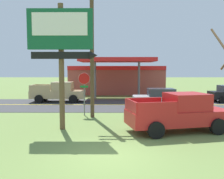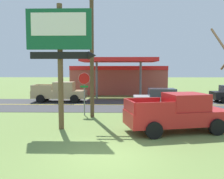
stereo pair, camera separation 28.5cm
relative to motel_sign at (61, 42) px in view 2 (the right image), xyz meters
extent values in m
plane|color=olive|center=(2.55, -3.96, -4.57)|extent=(180.00, 180.00, 0.00)
cube|color=#3D3D3F|center=(2.55, 9.04, -4.56)|extent=(140.00, 8.00, 0.02)
cube|color=gold|center=(2.55, 9.04, -4.55)|extent=(126.00, 0.20, 0.01)
cylinder|color=brown|center=(-0.07, 0.14, -1.30)|extent=(0.28, 0.28, 6.55)
cube|color=#145633|center=(-0.07, -0.04, 0.65)|extent=(3.35, 0.16, 2.05)
cube|color=white|center=(-0.07, -0.13, 0.90)|extent=(2.81, 0.03, 1.15)
cube|color=black|center=(-0.07, -0.04, -0.67)|extent=(3.01, 0.12, 0.36)
cone|color=black|center=(1.64, -0.04, -0.67)|extent=(0.40, 0.44, 0.44)
cylinder|color=slate|center=(0.64, 4.04, -3.47)|extent=(0.08, 0.08, 2.20)
cylinder|color=red|center=(0.64, 4.01, -2.02)|extent=(0.76, 0.03, 0.76)
cylinder|color=white|center=(0.64, 4.03, -2.02)|extent=(0.80, 0.01, 0.80)
cube|color=#19722D|center=(0.64, 4.01, -2.57)|extent=(0.56, 0.03, 0.14)
cylinder|color=brown|center=(1.25, 3.38, 0.13)|extent=(0.26, 0.26, 9.39)
cylinder|color=brown|center=(8.50, 0.99, 0.18)|extent=(0.38, 1.77, 1.60)
cube|color=#A84C42|center=(3.03, 20.05, -2.77)|extent=(12.00, 6.00, 3.60)
cube|color=red|center=(3.03, 17.00, -1.22)|extent=(12.00, 0.12, 0.50)
cube|color=red|center=(3.03, 14.05, -0.37)|extent=(8.00, 5.00, 0.40)
cylinder|color=slate|center=(0.63, 14.05, -2.47)|extent=(0.24, 0.24, 4.20)
cylinder|color=slate|center=(5.43, 14.05, -2.47)|extent=(0.24, 0.24, 4.20)
cube|color=red|center=(5.96, -0.32, -3.81)|extent=(5.51, 3.07, 0.72)
cube|color=red|center=(6.40, -0.22, -3.03)|extent=(2.25, 2.18, 0.84)
cube|color=#28333D|center=(7.27, -0.03, -3.03)|extent=(0.47, 1.64, 0.71)
cube|color=red|center=(4.27, 0.23, -3.17)|extent=(1.93, 0.55, 0.56)
cube|color=red|center=(4.68, -1.56, -3.17)|extent=(1.93, 0.55, 0.56)
cube|color=red|center=(3.52, -0.88, -3.17)|extent=(0.53, 1.86, 0.56)
cylinder|color=black|center=(7.32, 0.99, -4.17)|extent=(0.84, 0.45, 0.80)
cylinder|color=black|center=(7.75, -0.92, -4.17)|extent=(0.84, 0.45, 0.80)
cylinder|color=black|center=(4.17, 0.27, -4.17)|extent=(0.84, 0.45, 0.80)
cylinder|color=black|center=(4.61, -1.64, -4.17)|extent=(0.84, 0.45, 0.80)
cube|color=tan|center=(-2.76, 11.04, -3.81)|extent=(5.20, 1.96, 0.72)
cube|color=tan|center=(-2.31, 11.04, -3.03)|extent=(1.90, 1.80, 0.84)
cube|color=#28333D|center=(-1.42, 11.04, -3.03)|extent=(0.10, 1.66, 0.71)
cube|color=tan|center=(-4.28, 11.96, -3.17)|extent=(1.95, 0.12, 0.56)
cube|color=tan|center=(-4.28, 10.12, -3.17)|extent=(1.95, 0.12, 0.56)
cube|color=tan|center=(-5.26, 11.04, -3.17)|extent=(0.12, 1.88, 0.56)
cylinder|color=black|center=(-1.14, 12.02, -4.17)|extent=(0.80, 0.28, 0.80)
cylinder|color=black|center=(-1.14, 10.06, -4.17)|extent=(0.80, 0.28, 0.80)
cylinder|color=black|center=(-4.37, 12.02, -4.17)|extent=(0.80, 0.28, 0.80)
cylinder|color=black|center=(-4.37, 10.06, -4.17)|extent=(0.80, 0.28, 0.80)
cube|color=#A8AAAF|center=(6.35, 7.04, -3.89)|extent=(4.20, 1.76, 0.72)
cube|color=#2D3842|center=(6.50, 7.04, -3.23)|extent=(2.10, 1.56, 0.60)
cylinder|color=black|center=(5.05, 6.16, -4.25)|extent=(0.64, 0.24, 0.64)
cylinder|color=black|center=(5.05, 7.92, -4.25)|extent=(0.64, 0.24, 0.64)
cylinder|color=black|center=(7.65, 6.16, -4.25)|extent=(0.64, 0.24, 0.64)
cylinder|color=black|center=(7.65, 7.92, -4.25)|extent=(0.64, 0.24, 0.64)
cylinder|color=black|center=(12.89, 11.92, -4.25)|extent=(0.64, 0.24, 0.64)
cylinder|color=black|center=(12.89, 10.16, -4.25)|extent=(0.64, 0.24, 0.64)
camera|label=1|loc=(2.67, -12.65, -1.40)|focal=39.11mm
camera|label=2|loc=(2.96, -12.64, -1.40)|focal=39.11mm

